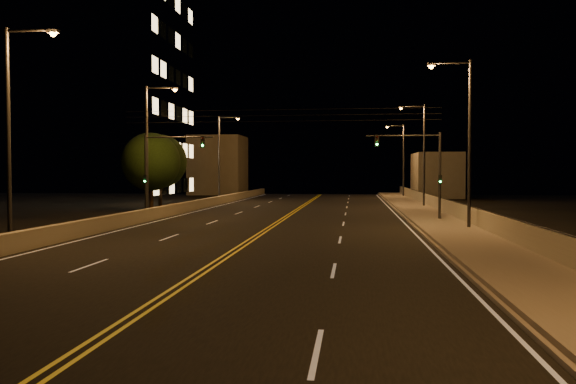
# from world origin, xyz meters

# --- Properties ---
(ground) EXTENTS (160.00, 160.00, 0.00)m
(ground) POSITION_xyz_m (0.00, 0.00, 0.00)
(ground) COLOR black
(ground) RESTS_ON ground
(road) EXTENTS (18.00, 120.00, 0.02)m
(road) POSITION_xyz_m (0.00, 20.00, 0.01)
(road) COLOR black
(road) RESTS_ON ground
(sidewalk) EXTENTS (3.60, 120.00, 0.30)m
(sidewalk) POSITION_xyz_m (10.80, 20.00, 0.15)
(sidewalk) COLOR gray
(sidewalk) RESTS_ON ground
(curb) EXTENTS (0.14, 120.00, 0.15)m
(curb) POSITION_xyz_m (8.93, 20.00, 0.07)
(curb) COLOR gray
(curb) RESTS_ON ground
(parapet_wall) EXTENTS (0.30, 120.00, 1.00)m
(parapet_wall) POSITION_xyz_m (12.45, 20.00, 0.80)
(parapet_wall) COLOR #9E9684
(parapet_wall) RESTS_ON sidewalk
(jersey_barrier) EXTENTS (0.45, 120.00, 0.89)m
(jersey_barrier) POSITION_xyz_m (-9.34, 20.00, 0.44)
(jersey_barrier) COLOR #9E9684
(jersey_barrier) RESTS_ON ground
(distant_building_right) EXTENTS (6.00, 10.00, 6.13)m
(distant_building_right) POSITION_xyz_m (16.50, 70.45, 3.07)
(distant_building_right) COLOR gray
(distant_building_right) RESTS_ON ground
(distant_building_left) EXTENTS (8.00, 8.00, 9.13)m
(distant_building_left) POSITION_xyz_m (-16.00, 77.09, 4.56)
(distant_building_left) COLOR gray
(distant_building_left) RESTS_ON ground
(parapet_rail) EXTENTS (0.06, 120.00, 0.06)m
(parapet_rail) POSITION_xyz_m (12.45, 20.00, 1.33)
(parapet_rail) COLOR black
(parapet_rail) RESTS_ON parapet_wall
(lane_markings) EXTENTS (17.32, 116.00, 0.00)m
(lane_markings) POSITION_xyz_m (0.00, 19.93, 0.02)
(lane_markings) COLOR silver
(lane_markings) RESTS_ON road
(streetlight_1) EXTENTS (2.55, 0.28, 9.89)m
(streetlight_1) POSITION_xyz_m (11.54, 24.19, 5.66)
(streetlight_1) COLOR #2D2D33
(streetlight_1) RESTS_ON ground
(streetlight_2) EXTENTS (2.55, 0.28, 9.89)m
(streetlight_2) POSITION_xyz_m (11.54, 45.32, 5.66)
(streetlight_2) COLOR #2D2D33
(streetlight_2) RESTS_ON ground
(streetlight_3) EXTENTS (2.55, 0.28, 9.89)m
(streetlight_3) POSITION_xyz_m (11.54, 67.70, 5.66)
(streetlight_3) COLOR #2D2D33
(streetlight_3) RESTS_ON ground
(streetlight_4) EXTENTS (2.55, 0.28, 9.89)m
(streetlight_4) POSITION_xyz_m (-9.94, 14.41, 5.66)
(streetlight_4) COLOR #2D2D33
(streetlight_4) RESTS_ON ground
(streetlight_5) EXTENTS (2.55, 0.28, 9.89)m
(streetlight_5) POSITION_xyz_m (-9.94, 31.32, 5.66)
(streetlight_5) COLOR #2D2D33
(streetlight_5) RESTS_ON ground
(streetlight_6) EXTENTS (2.55, 0.28, 9.89)m
(streetlight_6) POSITION_xyz_m (-9.94, 53.91, 5.66)
(streetlight_6) COLOR #2D2D33
(streetlight_6) RESTS_ON ground
(traffic_signal_right) EXTENTS (5.11, 0.31, 6.18)m
(traffic_signal_right) POSITION_xyz_m (10.01, 30.01, 3.90)
(traffic_signal_right) COLOR #2D2D33
(traffic_signal_right) RESTS_ON ground
(traffic_signal_left) EXTENTS (5.11, 0.31, 6.18)m
(traffic_signal_left) POSITION_xyz_m (-8.81, 30.01, 3.90)
(traffic_signal_left) COLOR #2D2D33
(traffic_signal_left) RESTS_ON ground
(overhead_wires) EXTENTS (22.00, 0.03, 0.83)m
(overhead_wires) POSITION_xyz_m (0.00, 29.50, 7.40)
(overhead_wires) COLOR black
(building_tower) EXTENTS (24.00, 15.00, 32.94)m
(building_tower) POSITION_xyz_m (-26.07, 49.83, 15.90)
(building_tower) COLOR gray
(building_tower) RESTS_ON ground
(tree_0) EXTENTS (5.14, 5.14, 6.96)m
(tree_0) POSITION_xyz_m (-12.61, 38.60, 4.39)
(tree_0) COLOR black
(tree_0) RESTS_ON ground
(tree_1) EXTENTS (5.34, 5.34, 7.24)m
(tree_1) POSITION_xyz_m (-14.06, 44.97, 4.56)
(tree_1) COLOR black
(tree_1) RESTS_ON ground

